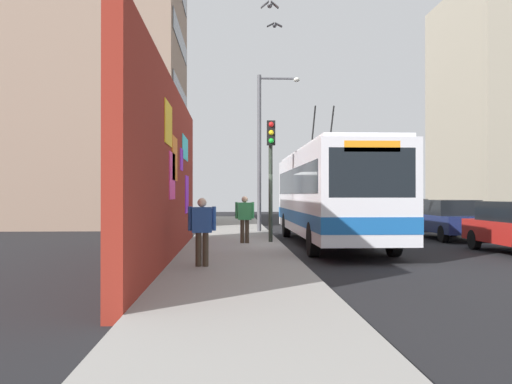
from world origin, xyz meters
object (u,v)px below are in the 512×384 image
at_px(parked_car_navy, 448,218).
at_px(pedestrian_midblock, 245,216).
at_px(parked_car_black, 403,214).
at_px(city_bus, 330,192).
at_px(traffic_light, 271,160).
at_px(street_lamp, 264,142).
at_px(pedestrian_near_wall, 202,227).

distance_m(parked_car_navy, pedestrian_midblock, 8.84).
xyz_separation_m(parked_car_navy, parked_car_black, (5.81, 0.00, -0.00)).
height_order(city_bus, pedestrian_midblock, city_bus).
relative_size(parked_car_black, pedestrian_midblock, 2.59).
bearing_deg(parked_car_navy, parked_car_black, 0.00).
bearing_deg(pedestrian_midblock, traffic_light, -70.45).
xyz_separation_m(pedestrian_midblock, traffic_light, (0.32, -0.91, 1.91)).
distance_m(pedestrian_midblock, street_lamp, 6.93).
distance_m(city_bus, pedestrian_midblock, 3.27).
bearing_deg(parked_car_navy, street_lamp, 67.64).
bearing_deg(street_lamp, pedestrian_midblock, 170.54).
distance_m(city_bus, street_lamp, 6.10).
distance_m(city_bus, parked_car_black, 9.68).
height_order(parked_car_black, traffic_light, traffic_light).
bearing_deg(street_lamp, traffic_light, 178.93).
bearing_deg(city_bus, pedestrian_midblock, 105.38).
xyz_separation_m(city_bus, traffic_light, (-0.52, 2.15, 1.11)).
distance_m(city_bus, parked_car_navy, 5.77).
bearing_deg(parked_car_black, pedestrian_near_wall, 148.08).
xyz_separation_m(parked_car_navy, pedestrian_midblock, (-3.13, 8.26, 0.24)).
height_order(parked_car_navy, pedestrian_midblock, pedestrian_midblock).
bearing_deg(parked_car_black, city_bus, 147.30).
height_order(parked_car_black, pedestrian_near_wall, pedestrian_near_wall).
relative_size(parked_car_navy, street_lamp, 0.65).
relative_size(parked_car_black, traffic_light, 0.98).
xyz_separation_m(pedestrian_midblock, street_lamp, (6.11, -1.02, 3.10)).
distance_m(parked_car_black, street_lamp, 8.46).
bearing_deg(traffic_light, parked_car_black, -40.46).
distance_m(parked_car_black, traffic_light, 11.53).
relative_size(city_bus, pedestrian_near_wall, 7.65).
height_order(city_bus, street_lamp, street_lamp).
relative_size(city_bus, parked_car_navy, 2.60).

